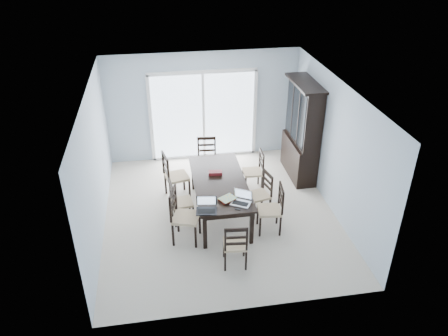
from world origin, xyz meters
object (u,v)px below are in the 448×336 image
Objects in this scene: dining_table at (220,185)px; chair_left_far at (172,171)px; laptop_silver at (241,201)px; hot_tub at (176,124)px; chair_left_near at (180,210)px; chair_left_mid at (177,198)px; chair_right_mid at (263,189)px; laptop_dark at (206,209)px; game_box at (215,173)px; chair_right_near at (275,204)px; chair_right_far at (257,167)px; chair_end_far at (207,154)px; china_hutch at (302,132)px; cell_phone at (238,209)px; chair_end_near at (235,241)px.

dining_table is 1.84× the size of chair_left_far.
laptop_silver reaches higher than hot_tub.
chair_left_near is at bearing -140.22° from dining_table.
dining_table is 2.14× the size of chair_left_mid.
laptop_dark is at bearing 112.34° from chair_right_mid.
laptop_dark reaches higher than game_box.
chair_right_far is at bearing 6.26° from chair_right_near.
chair_right_mid is at bearing 43.96° from laptop_dark.
chair_left_mid reaches higher than dining_table.
laptop_silver is 1.13m from game_box.
chair_right_far is 1.19m from chair_end_far.
laptop_dark is (0.44, -0.27, 0.17)m from chair_left_near.
china_hutch reaches higher than laptop_silver.
game_box is (0.33, 1.23, -0.03)m from laptop_dark.
laptop_dark is at bearing 88.35° from chair_end_far.
chair_right_far is (1.74, 1.47, -0.09)m from chair_left_near.
chair_right_far is (0.00, 1.47, -0.04)m from chair_right_near.
china_hutch is at bearing 79.17° from laptop_silver.
dining_table is at bearing 59.75° from chair_right_near.
chair_left_near is at bearing 131.44° from chair_right_far.
chair_right_mid is 0.52× the size of hot_tub.
chair_end_far reaches higher than hot_tub.
china_hutch reaches higher than chair_right_mid.
china_hutch is 2.91m from cell_phone.
cell_phone is 1.26m from game_box.
chair_right_near is 0.60m from chair_right_mid.
chair_right_near is 2.69× the size of laptop_silver.
chair_left_near reaches higher than chair_end_far.
laptop_dark is (-2.40, -2.20, -0.26)m from china_hutch.
chair_right_near is 1.37m from game_box.
chair_right_near is (1.74, -0.00, -0.05)m from chair_left_near.
chair_left_near is at bearing 76.37° from chair_end_far.
china_hutch is 2.15× the size of chair_right_mid.
laptop_silver is at bearing 158.53° from chair_right_far.
chair_end_near is 0.93× the size of chair_end_far.
chair_left_far reaches higher than laptop_silver.
laptop_silver is at bearing 50.79° from chair_left_mid.
chair_left_mid is at bearing 69.83° from chair_end_far.
chair_left_near is at bearing -145.80° from china_hutch.
chair_left_mid is 0.93× the size of chair_end_far.
chair_end_near is 0.83m from laptop_silver.
dining_table is 0.99m from cell_phone.
laptop_silver is (1.07, -0.14, 0.17)m from chair_left_near.
chair_right_far is at bearing 110.97° from chair_left_mid.
chair_left_near reaches higher than game_box.
chair_right_near is at bearing -44.77° from game_box.
game_box reaches higher than dining_table.
chair_right_near reaches higher than cell_phone.
game_box is (0.77, 0.95, 0.15)m from chair_left_near.
chair_left_far is at bearing 146.46° from cell_phone.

